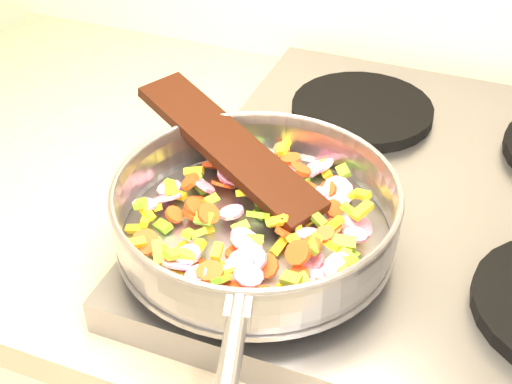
% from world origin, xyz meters
% --- Properties ---
extents(cooktop, '(0.60, 0.60, 0.04)m').
position_xyz_m(cooktop, '(-0.70, 1.67, 0.92)').
color(cooktop, '#939399').
rests_on(cooktop, counter_top).
extents(grate_fl, '(0.19, 0.19, 0.02)m').
position_xyz_m(grate_fl, '(-0.84, 1.52, 0.95)').
color(grate_fl, black).
rests_on(grate_fl, cooktop).
extents(grate_bl, '(0.19, 0.19, 0.02)m').
position_xyz_m(grate_bl, '(-0.84, 1.81, 0.95)').
color(grate_bl, black).
rests_on(grate_bl, cooktop).
extents(saute_pan, '(0.34, 0.49, 0.06)m').
position_xyz_m(saute_pan, '(-0.87, 1.50, 0.99)').
color(saute_pan, '#9E9EA5').
rests_on(saute_pan, grate_fl).
extents(vegetable_heap, '(0.26, 0.27, 0.05)m').
position_xyz_m(vegetable_heap, '(-0.87, 1.50, 0.98)').
color(vegetable_heap, '#6AA625').
rests_on(vegetable_heap, saute_pan).
extents(wooden_spatula, '(0.26, 0.17, 0.06)m').
position_xyz_m(wooden_spatula, '(-0.94, 1.58, 1.01)').
color(wooden_spatula, black).
rests_on(wooden_spatula, saute_pan).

